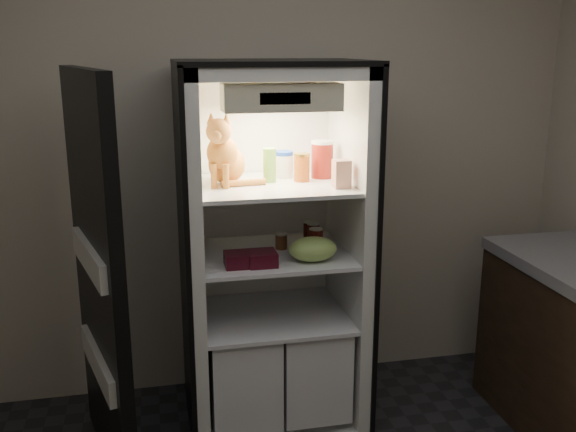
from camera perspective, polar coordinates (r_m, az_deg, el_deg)
The scene contains 16 objects.
room_shell at distance 1.79m, azimuth 6.55°, elevation 4.71°, with size 3.60×3.60×3.60m.
refrigerator at distance 3.31m, azimuth -1.52°, elevation -5.35°, with size 0.90×0.72×1.88m.
fridge_door at distance 3.00m, azimuth -16.48°, elevation -5.69°, with size 0.28×0.86×1.85m.
tabby_cat at distance 3.09m, azimuth -5.67°, elevation 5.25°, with size 0.30×0.35×0.36m.
parmesan_shaker at distance 3.14m, azimuth -1.65°, elevation 4.54°, with size 0.06×0.06×0.17m.
mayo_tub at distance 3.25m, azimuth -0.40°, elevation 4.62°, with size 0.10×0.10×0.13m.
salsa_jar at distance 3.16m, azimuth 1.23°, elevation 4.36°, with size 0.08×0.08×0.14m.
pepper_jar at distance 3.24m, azimuth 3.05°, elevation 5.06°, with size 0.11×0.11×0.19m.
cream_carton at distance 3.02m, azimuth 4.79°, elevation 3.76°, with size 0.08×0.08×0.13m, color silver.
soda_can_a at distance 3.36m, azimuth 1.88°, elevation -1.42°, with size 0.06×0.06×0.11m.
soda_can_b at distance 3.29m, azimuth 2.26°, elevation -1.68°, with size 0.07×0.07×0.12m.
soda_can_c at distance 3.17m, azimuth 2.49°, elevation -2.24°, with size 0.07×0.07×0.13m.
condiment_jar at distance 3.25m, azimuth -0.60°, elevation -2.22°, with size 0.06×0.06×0.08m.
grape_bag at distance 3.06m, azimuth 2.23°, elevation -2.95°, with size 0.23×0.17×0.12m, color #93BB57.
berry_box_left at distance 3.00m, azimuth -4.43°, elevation -3.88°, with size 0.13×0.13×0.06m, color #4E0D1E.
berry_box_right at distance 3.01m, azimuth -2.31°, elevation -3.78°, with size 0.13×0.13×0.07m, color #4E0D1E.
Camera 1 is at (-0.57, -1.67, 1.93)m, focal length 40.00 mm.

